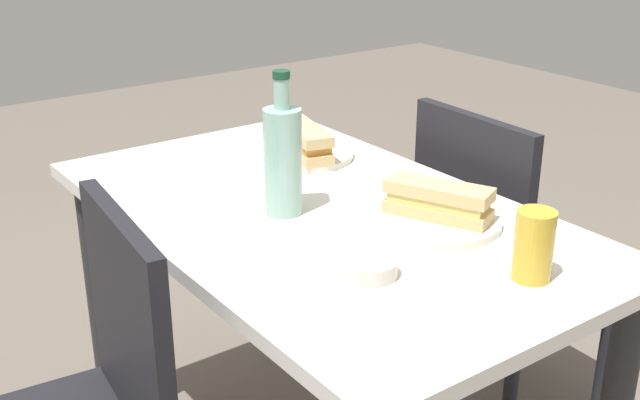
% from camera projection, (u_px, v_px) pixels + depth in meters
% --- Properties ---
extents(dining_table, '(1.20, 0.71, 0.74)m').
position_uv_depth(dining_table, '(320.00, 262.00, 1.68)').
color(dining_table, silver).
rests_on(dining_table, ground).
extents(chair_far, '(0.41, 0.41, 0.86)m').
position_uv_depth(chair_far, '(495.00, 249.00, 2.03)').
color(chair_far, black).
rests_on(chair_far, ground).
extents(plate_near, '(0.25, 0.25, 0.01)m').
position_uv_depth(plate_near, '(301.00, 154.00, 1.93)').
color(plate_near, silver).
rests_on(plate_near, dining_table).
extents(baguette_sandwich_near, '(0.26, 0.13, 0.07)m').
position_uv_depth(baguette_sandwich_near, '(301.00, 138.00, 1.92)').
color(baguette_sandwich_near, '#DBB77A').
rests_on(baguette_sandwich_near, plate_near).
extents(knife_near, '(0.16, 0.10, 0.01)m').
position_uv_depth(knife_near, '(323.00, 146.00, 1.96)').
color(knife_near, silver).
rests_on(knife_near, plate_near).
extents(plate_far, '(0.25, 0.25, 0.01)m').
position_uv_depth(plate_far, '(437.00, 220.00, 1.56)').
color(plate_far, silver).
rests_on(plate_far, dining_table).
extents(baguette_sandwich_far, '(0.22, 0.15, 0.07)m').
position_uv_depth(baguette_sandwich_far, '(438.00, 200.00, 1.55)').
color(baguette_sandwich_far, '#DBB77A').
rests_on(baguette_sandwich_far, plate_far).
extents(knife_far, '(0.17, 0.09, 0.01)m').
position_uv_depth(knife_far, '(442.00, 204.00, 1.61)').
color(knife_far, silver).
rests_on(knife_far, plate_far).
extents(water_bottle, '(0.08, 0.08, 0.29)m').
position_uv_depth(water_bottle, '(283.00, 158.00, 1.58)').
color(water_bottle, '#99C6B7').
rests_on(water_bottle, dining_table).
extents(beer_glass, '(0.07, 0.07, 0.12)m').
position_uv_depth(beer_glass, '(534.00, 245.00, 1.33)').
color(beer_glass, gold).
rests_on(beer_glass, dining_table).
extents(olive_bowl, '(0.10, 0.10, 0.03)m').
position_uv_depth(olive_bowl, '(368.00, 267.00, 1.36)').
color(olive_bowl, silver).
rests_on(olive_bowl, dining_table).
extents(paper_napkin, '(0.18, 0.18, 0.00)m').
position_uv_depth(paper_napkin, '(281.00, 285.00, 1.33)').
color(paper_napkin, white).
rests_on(paper_napkin, dining_table).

